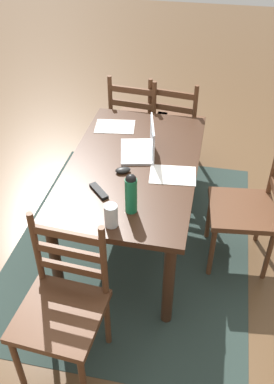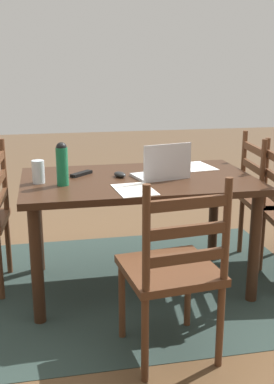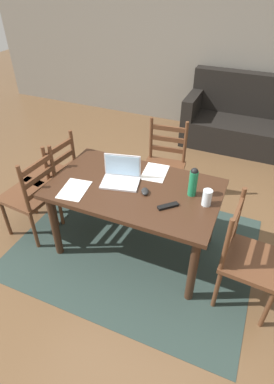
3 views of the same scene
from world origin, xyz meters
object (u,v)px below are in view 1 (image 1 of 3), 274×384
object	(u,v)px
chair_right_near	(62,308)
computer_mouse	(123,170)
chair_left_far	(175,127)
drinking_glass	(111,215)
dining_table	(133,175)
chair_far_head	(248,209)
chair_left_near	(137,123)
laptop	(144,145)
tv_remote	(99,191)
water_bottle	(131,193)

from	to	relation	value
chair_right_near	computer_mouse	xyz separation A→B (m)	(-0.90, 0.13, 0.29)
chair_left_far	drinking_glass	world-z (taller)	chair_left_far
dining_table	chair_left_far	size ratio (longest dim) A/B	1.53
chair_far_head	chair_left_near	distance (m)	1.41
laptop	tv_remote	bearing A→B (deg)	-20.51
laptop	chair_far_head	bearing A→B (deg)	79.41
dining_table	water_bottle	world-z (taller)	water_bottle
chair_far_head	drinking_glass	size ratio (longest dim) A/B	6.89
chair_far_head	tv_remote	xyz separation A→B (m)	(0.35, -0.94, 0.28)
chair_left_far	computer_mouse	distance (m)	1.18
chair_left_near	tv_remote	world-z (taller)	chair_left_near
tv_remote	computer_mouse	bearing A→B (deg)	23.47
laptop	tv_remote	size ratio (longest dim) A/B	2.13
water_bottle	computer_mouse	size ratio (longest dim) A/B	2.56
laptop	drinking_glass	size ratio (longest dim) A/B	2.62
dining_table	laptop	size ratio (longest dim) A/B	4.01
chair_far_head	chair_left_far	xyz separation A→B (m)	(-1.01, -0.64, 0.00)
dining_table	chair_far_head	size ratio (longest dim) A/B	1.53
laptop	tv_remote	xyz separation A→B (m)	(0.49, -0.18, -0.05)
chair_far_head	laptop	xyz separation A→B (m)	(-0.14, -0.76, 0.33)
chair_left_far	chair_right_near	world-z (taller)	same
chair_right_near	laptop	bearing A→B (deg)	169.54
chair_right_near	laptop	distance (m)	1.22
chair_right_near	drinking_glass	distance (m)	0.55
chair_far_head	tv_remote	size ratio (longest dim) A/B	5.59
drinking_glass	chair_far_head	bearing A→B (deg)	127.89
chair_right_near	tv_remote	xyz separation A→B (m)	(-0.67, 0.03, 0.28)
chair_left_far	water_bottle	world-z (taller)	water_bottle
water_bottle	tv_remote	bearing A→B (deg)	-119.01
laptop	computer_mouse	bearing A→B (deg)	-18.57
chair_far_head	drinking_glass	bearing A→B (deg)	-52.11
water_bottle	tv_remote	distance (m)	0.29
laptop	computer_mouse	size ratio (longest dim) A/B	3.61
chair_left_near	drinking_glass	distance (m)	1.67
chair_left_far	laptop	world-z (taller)	laptop
water_bottle	tv_remote	xyz separation A→B (m)	(-0.13, -0.23, -0.12)
dining_table	chair_left_near	xyz separation A→B (m)	(-1.01, -0.18, -0.17)
dining_table	water_bottle	xyz separation A→B (m)	(0.47, 0.09, 0.23)
tv_remote	chair_far_head	bearing A→B (deg)	-23.51
chair_right_near	laptop	world-z (taller)	laptop
chair_left_near	computer_mouse	bearing A→B (deg)	6.79
chair_far_head	dining_table	bearing A→B (deg)	-89.67
water_bottle	drinking_glass	distance (m)	0.17
chair_right_near	computer_mouse	size ratio (longest dim) A/B	9.50
chair_left_near	water_bottle	bearing A→B (deg)	10.17
chair_left_far	water_bottle	distance (m)	1.54
dining_table	chair_left_near	size ratio (longest dim) A/B	1.53
drinking_glass	water_bottle	bearing A→B (deg)	149.48
laptop	computer_mouse	world-z (taller)	laptop
chair_right_near	chair_left_far	bearing A→B (deg)	170.57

